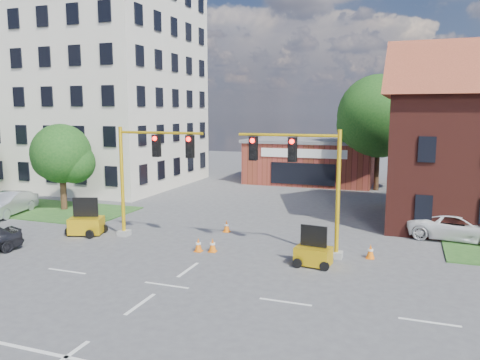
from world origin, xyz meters
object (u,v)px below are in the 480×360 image
Objects in this scene: pickup_white at (458,227)px; trailer_east at (313,254)px; signal_mast_east at (304,176)px; signal_mast_west at (147,169)px; trailer_west at (86,224)px.

trailer_east is at bearing 144.17° from pickup_white.
signal_mast_west is at bearing 180.00° from signal_mast_east.
signal_mast_west is 17.40m from pickup_white.
signal_mast_west reaches higher than trailer_west.
signal_mast_west is 8.71m from signal_mast_east.
signal_mast_east reaches higher than pickup_white.
signal_mast_west is 5.04m from trailer_west.
trailer_east is at bearing -23.84° from trailer_west.
signal_mast_east is (8.71, 0.00, 0.00)m from signal_mast_west.
signal_mast_west is at bearing 178.03° from trailer_east.
signal_mast_west is 1.00× the size of signal_mast_east.
trailer_west is (-3.79, -0.54, -3.27)m from signal_mast_west.
trailer_west is at bearing -177.51° from signal_mast_east.
trailer_east reaches higher than pickup_white.
trailer_west is at bearing -171.85° from signal_mast_west.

